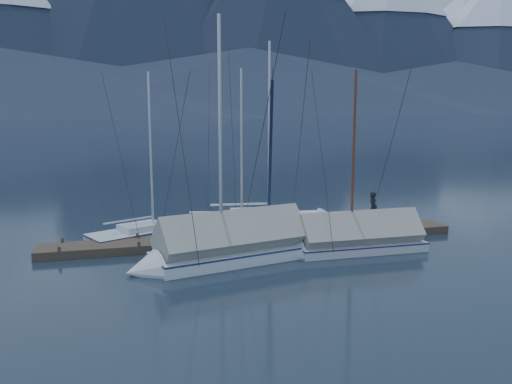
{
  "coord_description": "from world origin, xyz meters",
  "views": [
    {
      "loc": [
        -5.77,
        -20.07,
        6.03
      ],
      "look_at": [
        0.0,
        2.0,
        2.2
      ],
      "focal_mm": 38.0,
      "sensor_mm": 36.0,
      "label": 1
    }
  ],
  "objects_px": {
    "sailboat_open_mid": "(251,228)",
    "sailboat_covered_far": "(218,250)",
    "sailboat_open_left": "(162,231)",
    "sailboat_open_right": "(279,222)",
    "sailboat_covered_near": "(348,242)",
    "person": "(373,208)"
  },
  "relations": [
    {
      "from": "sailboat_open_left",
      "to": "sailboat_open_mid",
      "type": "xyz_separation_m",
      "value": [
        4.12,
        -0.47,
        0.0
      ]
    },
    {
      "from": "sailboat_open_right",
      "to": "person",
      "type": "relative_size",
      "value": 6.17
    },
    {
      "from": "sailboat_covered_far",
      "to": "sailboat_open_mid",
      "type": "bearing_deg",
      "value": 61.85
    },
    {
      "from": "sailboat_covered_far",
      "to": "person",
      "type": "xyz_separation_m",
      "value": [
        7.88,
        2.99,
        0.64
      ]
    },
    {
      "from": "sailboat_open_right",
      "to": "sailboat_covered_far",
      "type": "relative_size",
      "value": 0.97
    },
    {
      "from": "sailboat_open_mid",
      "to": "person",
      "type": "xyz_separation_m",
      "value": [
        5.45,
        -1.56,
        0.98
      ]
    },
    {
      "from": "person",
      "to": "sailboat_open_left",
      "type": "bearing_deg",
      "value": 81.27
    },
    {
      "from": "sailboat_open_right",
      "to": "sailboat_covered_near",
      "type": "xyz_separation_m",
      "value": [
        1.32,
        -5.25,
        0.23
      ]
    },
    {
      "from": "sailboat_covered_near",
      "to": "person",
      "type": "bearing_deg",
      "value": 47.92
    },
    {
      "from": "sailboat_open_left",
      "to": "sailboat_open_mid",
      "type": "bearing_deg",
      "value": -6.56
    },
    {
      "from": "sailboat_open_right",
      "to": "sailboat_open_left",
      "type": "bearing_deg",
      "value": -175.17
    },
    {
      "from": "sailboat_open_left",
      "to": "sailboat_open_mid",
      "type": "height_order",
      "value": "sailboat_open_mid"
    },
    {
      "from": "sailboat_open_right",
      "to": "sailboat_covered_near",
      "type": "bearing_deg",
      "value": -75.89
    },
    {
      "from": "sailboat_covered_near",
      "to": "person",
      "type": "height_order",
      "value": "sailboat_covered_near"
    },
    {
      "from": "sailboat_open_left",
      "to": "sailboat_covered_near",
      "type": "bearing_deg",
      "value": -33.84
    },
    {
      "from": "sailboat_open_left",
      "to": "person",
      "type": "xyz_separation_m",
      "value": [
        9.57,
        -2.04,
        0.98
      ]
    },
    {
      "from": "sailboat_open_left",
      "to": "sailboat_open_right",
      "type": "relative_size",
      "value": 0.83
    },
    {
      "from": "sailboat_open_right",
      "to": "sailboat_covered_near",
      "type": "relative_size",
      "value": 1.21
    },
    {
      "from": "person",
      "to": "sailboat_covered_near",
      "type": "bearing_deg",
      "value": 141.2
    },
    {
      "from": "person",
      "to": "sailboat_open_right",
      "type": "bearing_deg",
      "value": 59.57
    },
    {
      "from": "sailboat_open_mid",
      "to": "sailboat_covered_far",
      "type": "relative_size",
      "value": 0.83
    },
    {
      "from": "sailboat_open_mid",
      "to": "sailboat_open_right",
      "type": "xyz_separation_m",
      "value": [
        1.66,
        0.96,
        0.03
      ]
    }
  ]
}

